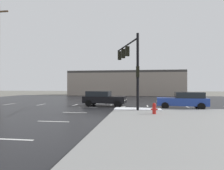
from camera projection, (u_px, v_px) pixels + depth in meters
ground_plane at (92, 105)px, 21.75m from camera, size 120.00×120.00×0.00m
road_asphalt at (92, 105)px, 21.75m from camera, size 44.00×44.00×0.02m
snow_strip_curbside at (138, 109)px, 17.11m from camera, size 4.00×1.60×0.06m
lane_markings at (101, 107)px, 20.23m from camera, size 36.15×36.15×0.01m
traffic_signal_mast at (130, 60)px, 18.40m from camera, size 2.47×6.05×6.42m
fire_hydrant at (154, 108)px, 14.24m from camera, size 0.48×0.26×0.79m
strip_building_background at (126, 83)px, 46.16m from camera, size 25.72×8.00×5.55m
sedan_blue at (184, 100)px, 18.36m from camera, size 4.64×2.30×1.58m
sedan_black at (103, 98)px, 21.16m from camera, size 4.64×2.29×1.58m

